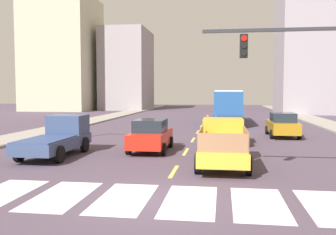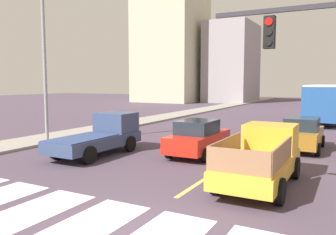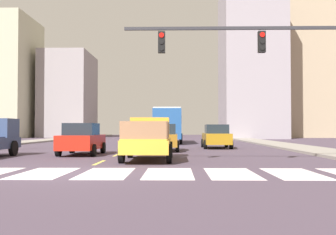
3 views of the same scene
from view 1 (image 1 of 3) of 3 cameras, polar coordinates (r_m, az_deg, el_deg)
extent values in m
plane|color=#4B3D4D|center=(11.49, -1.73, -12.35)|extent=(160.00, 160.00, 0.00)
cube|color=gray|center=(32.17, -17.31, -1.81)|extent=(2.96, 110.00, 0.15)
cube|color=silver|center=(13.26, -23.80, -10.44)|extent=(1.54, 3.41, 0.01)
cube|color=silver|center=(12.34, -15.79, -11.32)|extent=(1.54, 3.41, 0.01)
cube|color=silver|center=(11.70, -6.64, -12.06)|extent=(1.54, 3.41, 0.01)
cube|color=silver|center=(11.37, 3.34, -12.52)|extent=(1.54, 3.41, 0.01)
cube|color=silver|center=(11.38, 13.63, -12.60)|extent=(1.54, 3.41, 0.01)
cube|color=silver|center=(11.73, 23.58, -12.32)|extent=(1.54, 3.41, 0.01)
cube|color=#E3D154|center=(15.33, 0.89, -8.17)|extent=(0.16, 2.40, 0.01)
cube|color=#E3D154|center=(20.21, 2.71, -5.20)|extent=(0.16, 2.40, 0.01)
cube|color=#E3D154|center=(25.14, 3.82, -3.39)|extent=(0.16, 2.40, 0.01)
cube|color=#E3D154|center=(30.09, 4.55, -2.17)|extent=(0.16, 2.40, 0.01)
cube|color=#E3D154|center=(35.06, 5.08, -1.30)|extent=(0.16, 2.40, 0.01)
cube|color=#E3D154|center=(40.03, 5.48, -0.64)|extent=(0.16, 2.40, 0.01)
cube|color=#E3D154|center=(45.02, 5.79, -0.13)|extent=(0.16, 2.40, 0.01)
cube|color=#E3D154|center=(50.00, 6.04, 0.28)|extent=(0.16, 2.40, 0.01)
cube|color=gold|center=(16.33, 8.32, -5.04)|extent=(1.96, 5.20, 0.56)
cube|color=gold|center=(17.92, 8.34, -1.72)|extent=(1.84, 1.60, 1.00)
cube|color=#19232D|center=(18.34, 8.35, -1.03)|extent=(1.72, 0.08, 0.56)
cube|color=gold|center=(15.35, 8.34, -4.45)|extent=(1.84, 3.30, 0.06)
cylinder|color=black|center=(17.94, 5.17, -5.10)|extent=(0.22, 0.80, 0.80)
cylinder|color=black|center=(17.95, 11.45, -5.16)|extent=(0.22, 0.80, 0.80)
cylinder|color=black|center=(14.87, 4.51, -6.99)|extent=(0.22, 0.80, 0.80)
cylinder|color=black|center=(14.88, 12.12, -7.07)|extent=(0.22, 0.80, 0.80)
cube|color=#8F6545|center=(15.32, 4.97, -3.00)|extent=(0.06, 3.17, 0.70)
cube|color=#8F6545|center=(15.32, 11.73, -3.07)|extent=(0.06, 3.17, 0.70)
cube|color=#8F6545|center=(13.72, 8.36, -3.85)|extent=(1.80, 0.06, 0.70)
cube|color=#36466C|center=(19.42, -16.87, -3.73)|extent=(1.96, 5.20, 0.56)
cube|color=#36466C|center=(20.88, -14.93, -1.01)|extent=(1.84, 1.60, 1.00)
cube|color=#19232D|center=(21.27, -14.48, -0.42)|extent=(1.72, 0.08, 0.56)
cube|color=navy|center=(18.53, -18.14, -3.15)|extent=(1.84, 3.30, 0.06)
cylinder|color=black|center=(21.27, -17.46, -3.84)|extent=(0.22, 0.80, 0.80)
cylinder|color=black|center=(20.50, -12.51, -4.04)|extent=(0.22, 0.80, 0.80)
cylinder|color=black|center=(18.54, -21.66, -5.07)|extent=(0.22, 0.80, 0.80)
cylinder|color=black|center=(17.65, -16.11, -5.39)|extent=(0.22, 0.80, 0.80)
cube|color=#255497|center=(37.95, 9.03, 1.87)|extent=(2.50, 10.80, 2.70)
cube|color=#19232D|center=(37.94, 9.04, 2.39)|extent=(2.52, 9.94, 0.80)
cube|color=silver|center=(37.93, 9.06, 3.99)|extent=(2.40, 10.37, 0.12)
cylinder|color=black|center=(41.37, 7.22, 0.18)|extent=(0.22, 1.00, 1.00)
cylinder|color=black|center=(41.40, 10.68, 0.15)|extent=(0.22, 1.00, 1.00)
cylinder|color=black|center=(35.07, 7.03, -0.50)|extent=(0.22, 1.00, 1.00)
cylinder|color=black|center=(35.11, 11.11, -0.54)|extent=(0.22, 1.00, 1.00)
cube|color=#A26C21|center=(23.81, 9.37, -2.16)|extent=(1.80, 4.40, 0.76)
cube|color=#1E2833|center=(23.59, 9.40, -0.51)|extent=(1.58, 2.11, 0.64)
cylinder|color=black|center=(25.20, 7.26, -2.67)|extent=(0.22, 0.64, 0.64)
cylinder|color=black|center=(25.24, 11.35, -2.71)|extent=(0.22, 0.64, 0.64)
cylinder|color=black|center=(22.49, 7.13, -3.47)|extent=(0.22, 0.64, 0.64)
cylinder|color=black|center=(22.53, 11.72, -3.51)|extent=(0.22, 0.64, 0.64)
cube|color=#AD7A18|center=(27.92, 16.96, -1.38)|extent=(1.80, 4.40, 0.76)
cube|color=#1E2833|center=(27.72, 17.04, 0.03)|extent=(1.58, 2.11, 0.64)
cylinder|color=black|center=(29.18, 14.80, -1.86)|extent=(0.22, 0.64, 0.64)
cylinder|color=black|center=(29.44, 18.28, -1.88)|extent=(0.22, 0.64, 0.64)
cylinder|color=black|center=(26.49, 15.47, -2.46)|extent=(0.22, 0.64, 0.64)
cylinder|color=black|center=(26.78, 19.29, -2.47)|extent=(0.22, 0.64, 0.64)
cube|color=red|center=(20.41, -2.61, -3.13)|extent=(1.80, 4.40, 0.76)
cube|color=#1E2833|center=(20.19, -2.70, -1.21)|extent=(1.58, 2.11, 0.64)
cylinder|color=black|center=(21.96, -4.25, -3.63)|extent=(0.22, 0.64, 0.64)
cylinder|color=black|center=(21.65, 0.42, -3.73)|extent=(0.22, 0.64, 0.64)
cylinder|color=black|center=(19.34, -6.00, -4.69)|extent=(0.22, 0.64, 0.64)
cylinder|color=black|center=(18.98, -0.71, -4.83)|extent=(0.22, 0.64, 0.64)
cube|color=black|center=(13.97, 11.42, 10.57)|extent=(0.28, 0.24, 0.84)
cylinder|color=red|center=(13.87, 11.47, 11.70)|extent=(0.20, 0.04, 0.20)
cylinder|color=black|center=(13.84, 11.45, 10.63)|extent=(0.20, 0.04, 0.20)
cylinder|color=black|center=(13.81, 11.44, 9.56)|extent=(0.20, 0.04, 0.20)
cube|color=#999093|center=(68.10, -6.18, 7.18)|extent=(7.59, 11.31, 14.07)
cube|color=#9C939B|center=(59.87, 20.64, 11.25)|extent=(8.69, 10.77, 22.09)
cube|color=#B8B597|center=(67.52, -15.66, 9.21)|extent=(10.89, 11.61, 19.07)
camera|label=2|loc=(5.24, 40.15, 6.47)|focal=36.96mm
camera|label=3|loc=(3.01, 153.81, -40.48)|focal=43.11mm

